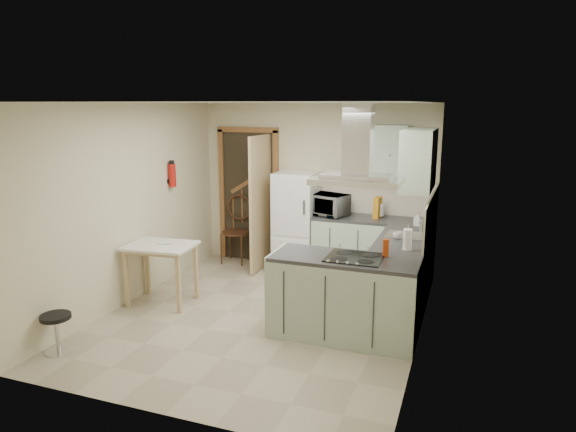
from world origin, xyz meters
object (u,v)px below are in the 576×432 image
at_px(bentwood_chair, 236,232).
at_px(stool, 57,333).
at_px(drop_leaf_table, 162,274).
at_px(microwave, 328,205).
at_px(extractor_hood, 357,181).
at_px(peninsula, 344,297).
at_px(fridge, 297,222).

xyz_separation_m(bentwood_chair, stool, (-0.39, -3.38, -0.28)).
relative_size(drop_leaf_table, microwave, 1.46).
xyz_separation_m(extractor_hood, microwave, (-0.84, 1.96, -0.66)).
height_order(peninsula, microwave, microwave).
relative_size(fridge, stool, 3.67).
height_order(drop_leaf_table, stool, drop_leaf_table).
relative_size(bentwood_chair, microwave, 1.74).
distance_m(bentwood_chair, microwave, 1.63).
bearing_deg(bentwood_chair, stool, -98.43).
height_order(extractor_hood, microwave, extractor_hood).
height_order(peninsula, stool, peninsula).
distance_m(drop_leaf_table, stool, 1.54).
xyz_separation_m(fridge, stool, (-1.43, -3.33, -0.55)).
bearing_deg(peninsula, stool, -153.13).
bearing_deg(extractor_hood, microwave, 113.30).
height_order(drop_leaf_table, microwave, microwave).
bearing_deg(bentwood_chair, extractor_hood, -42.60).
relative_size(fridge, peninsula, 0.97).
bearing_deg(stool, fridge, 66.70).
relative_size(bentwood_chair, stool, 2.39).
height_order(stool, microwave, microwave).
height_order(bentwood_chair, microwave, microwave).
xyz_separation_m(extractor_hood, drop_leaf_table, (-2.49, 0.16, -1.34)).
bearing_deg(stool, bentwood_chair, 83.44).
xyz_separation_m(drop_leaf_table, stool, (-0.26, -1.50, -0.18)).
bearing_deg(fridge, bentwood_chair, 176.78).
relative_size(extractor_hood, drop_leaf_table, 1.10).
height_order(extractor_hood, stool, extractor_hood).
bearing_deg(peninsula, fridge, 121.74).
relative_size(fridge, extractor_hood, 1.67).
bearing_deg(extractor_hood, bentwood_chair, 139.27).
bearing_deg(microwave, stool, -100.86).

